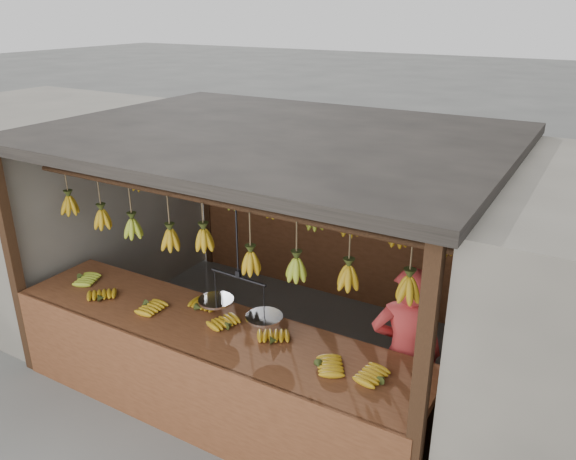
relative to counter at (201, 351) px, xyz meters
The scene contains 8 objects.
ground 1.43m from the counter, 91.30° to the left, with size 80.00×80.00×0.00m, color #5B5B57.
stall 2.00m from the counter, 91.03° to the left, with size 4.30×3.30×2.40m.
neighbor_left 3.86m from the counter, 161.17° to the left, with size 3.00×3.00×2.30m, color slate.
counter is the anchor object (origin of this frame).
hanging_bananas 1.53m from the counter, 91.02° to the left, with size 3.62×2.25×0.38m.
balance_scale 0.54m from the counter, 43.07° to the left, with size 0.81×0.33×0.92m.
vendor 1.73m from the counter, 24.42° to the left, with size 0.58×0.38×1.60m, color #BF3333.
bag_bundles 3.23m from the counter, 53.54° to the left, with size 0.08×0.26×1.25m.
Camera 1 is at (2.73, -4.38, 3.47)m, focal length 35.00 mm.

